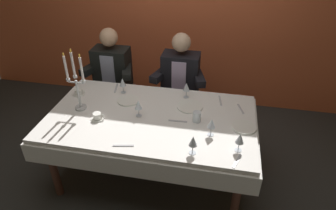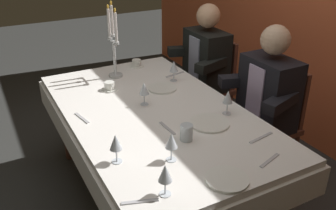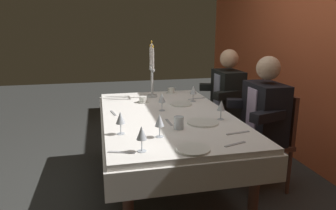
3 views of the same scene
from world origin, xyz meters
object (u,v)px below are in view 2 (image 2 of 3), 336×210
Objects in this scene: candelabra at (114,47)px; dinner_plate_0 at (227,179)px; coffee_cup_0 at (137,63)px; dinner_plate_1 at (162,88)px; wine_glass_3 at (171,141)px; dining_table at (154,126)px; wine_glass_2 at (116,143)px; wine_glass_4 at (228,98)px; water_tumbler_0 at (186,133)px; dinner_plate_2 at (210,123)px; wine_glass_0 at (144,89)px; seated_diner_0 at (207,59)px; seated_diner_1 at (269,92)px; wine_glass_1 at (165,174)px; coffee_cup_1 at (110,86)px; wine_glass_5 at (174,67)px.

candelabra reaches higher than dinner_plate_0.
coffee_cup_0 is (-0.14, 0.25, -0.22)m from candelabra.
dinner_plate_1 is 0.94m from wine_glass_3.
wine_glass_2 is at bearing -44.31° from dining_table.
water_tumbler_0 is (0.15, -0.40, -0.07)m from wine_glass_4.
dinner_plate_2 is (0.33, 0.22, 0.13)m from dining_table.
candelabra is at bearing -179.26° from dining_table.
dinner_plate_1 is 2.27× the size of water_tumbler_0.
wine_glass_0 is at bearing -179.89° from dinner_plate_0.
candelabra reaches higher than wine_glass_0.
dinner_plate_0 is 1.79m from seated_diner_0.
seated_diner_1 reaches higher than wine_glass_0.
dinner_plate_0 is 1.31× the size of wine_glass_1.
coffee_cup_1 is (-0.90, 0.29, -0.09)m from wine_glass_2.
wine_glass_1 is 1.00× the size of wine_glass_3.
candelabra reaches higher than water_tumbler_0.
candelabra reaches higher than dinner_plate_2.
wine_glass_2 is 0.28m from wine_glass_3.
coffee_cup_1 is 1.19m from seated_diner_1.
wine_glass_2 and wine_glass_4 have the same top height.
wine_glass_5 is at bearing 168.79° from dinner_plate_2.
coffee_cup_1 is at bearing -143.49° from wine_glass_4.
dinner_plate_2 is 1.89× the size of coffee_cup_0.
candelabra is 0.34m from coffee_cup_1.
wine_glass_2 is 1.00× the size of wine_glass_4.
dinner_plate_0 and dinner_plate_1 have the same top height.
wine_glass_3 is at bearing -29.54° from wine_glass_5.
wine_glass_5 is at bearing 136.16° from wine_glass_2.
candelabra is at bearing -128.85° from wine_glass_5.
dinner_plate_0 is (0.84, -0.02, 0.13)m from dining_table.
dining_table is 14.70× the size of coffee_cup_0.
water_tumbler_0 is (-0.42, 0.01, 0.04)m from dinner_plate_0.
dining_table is 11.83× the size of wine_glass_4.
coffee_cup_0 and coffee_cup_1 have the same top height.
candelabra is at bearing -179.77° from water_tumbler_0.
coffee_cup_0 is 1.16m from seated_diner_1.
dinner_plate_1 is 1.32× the size of wine_glass_2.
coffee_cup_1 is (-0.35, -0.12, -0.09)m from wine_glass_0.
candelabra is 2.79× the size of dinner_plate_1.
seated_diner_0 is (-1.49, 1.22, -0.12)m from wine_glass_1.
wine_glass_5 reaches higher than water_tumbler_0.
wine_glass_0 and wine_glass_4 have the same top height.
water_tumbler_0 is at bearing 178.20° from dinner_plate_0.
coffee_cup_1 is (-1.02, 0.03, -0.09)m from wine_glass_3.
seated_diner_1 is at bearing 103.23° from wine_glass_2.
dinner_plate_0 is 1.31× the size of wine_glass_5.
wine_glass_4 is at bearing 55.86° from dining_table.
wine_glass_4 is (-0.29, 0.57, 0.00)m from wine_glass_3.
wine_glass_2 reaches higher than coffee_cup_0.
wine_glass_3 is at bearing -17.19° from dining_table.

